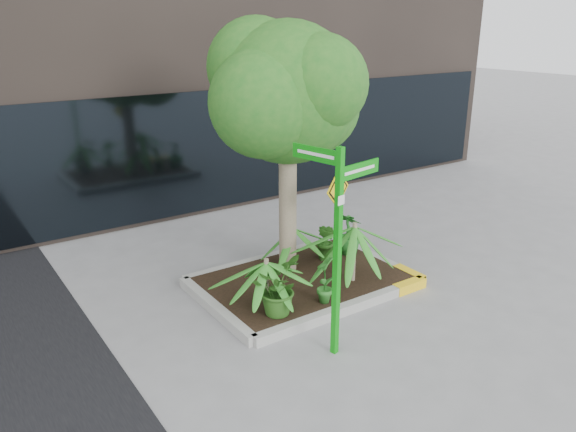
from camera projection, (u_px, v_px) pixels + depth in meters
ground at (304, 296)px, 8.79m from camera, size 80.00×80.00×0.00m
planter at (306, 280)px, 9.09m from camera, size 3.35×2.36×0.15m
tree at (287, 93)px, 8.47m from camera, size 2.78×2.46×4.17m
palm_front at (355, 227)px, 8.69m from camera, size 1.10×1.10×1.22m
palm_left at (266, 262)px, 7.87m from camera, size 0.87×0.87×0.97m
palm_back at (293, 229)px, 9.28m from camera, size 0.81×0.81×0.90m
shrub_a at (276, 287)px, 7.85m from camera, size 1.02×1.02×0.80m
shrub_b at (349, 233)px, 9.91m from camera, size 0.54×0.54×0.75m
shrub_c at (325, 279)px, 8.17m from camera, size 0.55×0.55×0.74m
shrub_d at (326, 241)px, 9.67m from camera, size 0.41×0.41×0.67m
street_sign_post at (337, 229)px, 6.82m from camera, size 0.89×0.79×2.72m
cattle_sign at (337, 210)px, 8.34m from camera, size 0.55×0.20×1.88m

